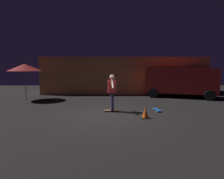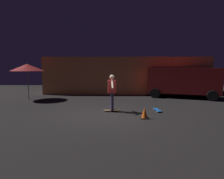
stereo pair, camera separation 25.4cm
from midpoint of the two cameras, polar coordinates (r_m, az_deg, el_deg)
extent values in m
plane|color=black|center=(8.59, -2.40, -7.51)|extent=(28.00, 28.00, 0.00)
cube|color=#C67A47|center=(16.20, 2.86, 4.25)|extent=(12.81, 3.23, 2.87)
cube|color=maroon|center=(14.32, 19.04, 2.58)|extent=(4.97, 3.33, 1.70)
cube|color=black|center=(14.49, 28.16, 3.59)|extent=(0.64, 1.67, 0.64)
cylinder|color=black|center=(15.48, 25.41, -0.58)|extent=(0.70, 0.43, 0.66)
cylinder|color=black|center=(13.53, 26.33, -1.58)|extent=(0.70, 0.43, 0.66)
cylinder|color=black|center=(15.48, 12.44, -0.10)|extent=(0.70, 0.43, 0.66)
cylinder|color=black|center=(13.53, 11.47, -1.03)|extent=(0.70, 0.43, 0.66)
cylinder|color=slate|center=(13.62, -24.58, 1.82)|extent=(0.05, 0.05, 2.20)
cone|color=#A52626|center=(13.58, -24.78, 5.92)|extent=(2.10, 2.10, 0.45)
cube|color=olive|center=(9.24, -0.79, -6.11)|extent=(0.80, 0.28, 0.02)
sphere|color=silver|center=(9.36, 0.99, -6.16)|extent=(0.05, 0.05, 0.05)
sphere|color=silver|center=(9.20, 1.13, -6.39)|extent=(0.05, 0.05, 0.05)
sphere|color=silver|center=(9.30, -2.69, -6.24)|extent=(0.05, 0.05, 0.05)
sphere|color=silver|center=(9.14, -2.62, -6.48)|extent=(0.05, 0.05, 0.05)
cube|color=#1959B2|center=(9.61, 12.32, -5.77)|extent=(0.26, 0.79, 0.02)
sphere|color=silver|center=(9.87, 11.32, -5.62)|extent=(0.05, 0.05, 0.05)
sphere|color=silver|center=(9.92, 12.27, -5.58)|extent=(0.05, 0.05, 0.05)
sphere|color=silver|center=(9.31, 12.36, -6.38)|extent=(0.05, 0.05, 0.05)
sphere|color=silver|center=(9.36, 13.36, -6.34)|extent=(0.05, 0.05, 0.05)
cylinder|color=#382D4C|center=(9.26, -0.86, -3.43)|extent=(0.14, 0.14, 0.82)
cylinder|color=#382D4C|center=(9.05, -0.73, -3.67)|extent=(0.14, 0.14, 0.82)
cube|color=red|center=(9.06, -0.80, 0.88)|extent=(0.40, 0.26, 0.60)
sphere|color=beige|center=(9.02, -0.81, 3.63)|extent=(0.23, 0.23, 0.23)
cylinder|color=beige|center=(9.26, -0.94, 1.94)|extent=(0.14, 0.55, 0.46)
cylinder|color=beige|center=(8.82, -0.67, 1.71)|extent=(0.14, 0.55, 0.46)
cube|color=black|center=(8.17, 8.82, -8.21)|extent=(0.34, 0.34, 0.03)
cone|color=#EA5914|center=(8.12, 8.84, -6.75)|extent=(0.28, 0.28, 0.46)
camera|label=1|loc=(0.13, -90.80, -0.09)|focal=31.11mm
camera|label=2|loc=(0.13, 89.20, 0.09)|focal=31.11mm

